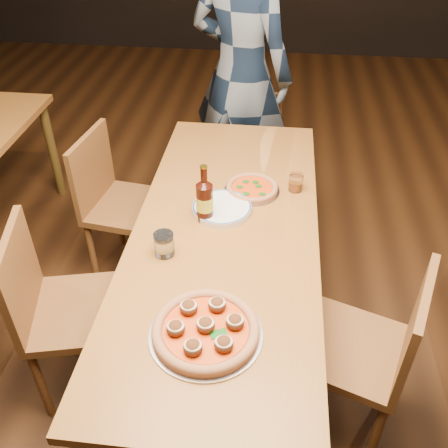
# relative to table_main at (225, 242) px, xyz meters

# --- Properties ---
(ground) EXTENTS (9.00, 9.00, 0.00)m
(ground) POSITION_rel_table_main_xyz_m (0.00, 0.00, -0.68)
(ground) COLOR black
(table_main) EXTENTS (0.80, 2.00, 0.75)m
(table_main) POSITION_rel_table_main_xyz_m (0.00, 0.00, 0.00)
(table_main) COLOR brown
(table_main) RESTS_ON ground
(chair_main_nw) EXTENTS (0.52, 0.52, 0.93)m
(chair_main_nw) POSITION_rel_table_main_xyz_m (-0.61, -0.28, -0.21)
(chair_main_nw) COLOR #5E3118
(chair_main_nw) RESTS_ON ground
(chair_main_sw) EXTENTS (0.48, 0.48, 0.91)m
(chair_main_sw) POSITION_rel_table_main_xyz_m (-0.60, 0.52, -0.22)
(chair_main_sw) COLOR #5E3118
(chair_main_sw) RESTS_ON ground
(chair_main_e) EXTENTS (0.54, 0.54, 0.91)m
(chair_main_e) POSITION_rel_table_main_xyz_m (0.56, -0.34, -0.22)
(chair_main_e) COLOR #5E3118
(chair_main_e) RESTS_ON ground
(chair_end) EXTENTS (0.40, 0.40, 0.81)m
(chair_end) POSITION_rel_table_main_xyz_m (0.04, 1.24, -0.27)
(chair_end) COLOR #5E3118
(chair_end) RESTS_ON ground
(pizza_meatball) EXTENTS (0.39, 0.39, 0.07)m
(pizza_meatball) POSITION_rel_table_main_xyz_m (-0.00, -0.58, 0.10)
(pizza_meatball) COLOR #B7B7BF
(pizza_meatball) RESTS_ON table_main
(pizza_margherita) EXTENTS (0.27, 0.27, 0.04)m
(pizza_margherita) POSITION_rel_table_main_xyz_m (0.09, 0.31, 0.09)
(pizza_margherita) COLOR #B7B7BF
(pizza_margherita) RESTS_ON table_main
(plate_stack) EXTENTS (0.27, 0.27, 0.03)m
(plate_stack) POSITION_rel_table_main_xyz_m (-0.03, 0.14, 0.08)
(plate_stack) COLOR white
(plate_stack) RESTS_ON table_main
(beer_bottle) EXTENTS (0.08, 0.08, 0.27)m
(beer_bottle) POSITION_rel_table_main_xyz_m (-0.10, 0.07, 0.17)
(beer_bottle) COLOR black
(beer_bottle) RESTS_ON table_main
(water_glass) EXTENTS (0.08, 0.08, 0.10)m
(water_glass) POSITION_rel_table_main_xyz_m (-0.23, -0.18, 0.12)
(water_glass) COLOR white
(water_glass) RESTS_ON table_main
(amber_glass) EXTENTS (0.07, 0.07, 0.09)m
(amber_glass) POSITION_rel_table_main_xyz_m (0.30, 0.35, 0.11)
(amber_glass) COLOR #AF5213
(amber_glass) RESTS_ON table_main
(diner) EXTENTS (0.80, 0.68, 1.87)m
(diner) POSITION_rel_table_main_xyz_m (-0.05, 1.32, 0.25)
(diner) COLOR black
(diner) RESTS_ON ground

